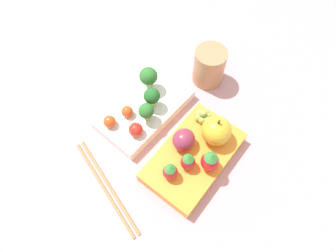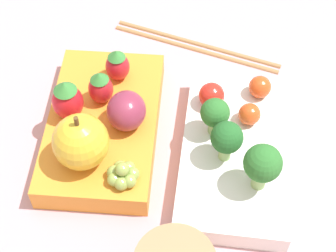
# 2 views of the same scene
# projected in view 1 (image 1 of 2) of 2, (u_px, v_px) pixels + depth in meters

# --- Properties ---
(ground_plane) EXTENTS (4.00, 4.00, 0.00)m
(ground_plane) POSITION_uv_depth(u_px,v_px,m) (169.00, 134.00, 0.60)
(ground_plane) COLOR #C6939E
(bento_box_savoury) EXTENTS (0.19, 0.11, 0.02)m
(bento_box_savoury) POSITION_uv_depth(u_px,v_px,m) (145.00, 109.00, 0.61)
(bento_box_savoury) COLOR white
(bento_box_savoury) RESTS_ON ground_plane
(bento_box_fruit) EXTENTS (0.20, 0.12, 0.03)m
(bento_box_fruit) POSITION_uv_depth(u_px,v_px,m) (193.00, 157.00, 0.56)
(bento_box_fruit) COLOR orange
(bento_box_fruit) RESTS_ON ground_plane
(broccoli_floret_0) EXTENTS (0.04, 0.04, 0.06)m
(broccoli_floret_0) POSITION_uv_depth(u_px,v_px,m) (149.00, 77.00, 0.59)
(broccoli_floret_0) COLOR #93B770
(broccoli_floret_0) RESTS_ON bento_box_savoury
(broccoli_floret_1) EXTENTS (0.03, 0.03, 0.05)m
(broccoli_floret_1) POSITION_uv_depth(u_px,v_px,m) (152.00, 97.00, 0.57)
(broccoli_floret_1) COLOR #93B770
(broccoli_floret_1) RESTS_ON bento_box_savoury
(broccoli_floret_2) EXTENTS (0.03, 0.03, 0.05)m
(broccoli_floret_2) POSITION_uv_depth(u_px,v_px,m) (146.00, 111.00, 0.56)
(broccoli_floret_2) COLOR #93B770
(broccoli_floret_2) RESTS_ON bento_box_savoury
(cherry_tomato_0) EXTENTS (0.02, 0.02, 0.02)m
(cherry_tomato_0) POSITION_uv_depth(u_px,v_px,m) (110.00, 122.00, 0.57)
(cherry_tomato_0) COLOR #DB4C1E
(cherry_tomato_0) RESTS_ON bento_box_savoury
(cherry_tomato_1) EXTENTS (0.03, 0.03, 0.03)m
(cherry_tomato_1) POSITION_uv_depth(u_px,v_px,m) (136.00, 130.00, 0.56)
(cherry_tomato_1) COLOR red
(cherry_tomato_1) RESTS_ON bento_box_savoury
(cherry_tomato_2) EXTENTS (0.02, 0.02, 0.02)m
(cherry_tomato_2) POSITION_uv_depth(u_px,v_px,m) (127.00, 112.00, 0.58)
(cherry_tomato_2) COLOR #DB4C1E
(cherry_tomato_2) RESTS_ON bento_box_savoury
(apple) EXTENTS (0.06, 0.06, 0.06)m
(apple) POSITION_uv_depth(u_px,v_px,m) (216.00, 131.00, 0.54)
(apple) COLOR gold
(apple) RESTS_ON bento_box_fruit
(strawberry_0) EXTENTS (0.03, 0.03, 0.04)m
(strawberry_0) POSITION_uv_depth(u_px,v_px,m) (188.00, 162.00, 0.52)
(strawberry_0) COLOR red
(strawberry_0) RESTS_ON bento_box_fruit
(strawberry_1) EXTENTS (0.03, 0.03, 0.04)m
(strawberry_1) POSITION_uv_depth(u_px,v_px,m) (170.00, 171.00, 0.51)
(strawberry_1) COLOR red
(strawberry_1) RESTS_ON bento_box_fruit
(strawberry_2) EXTENTS (0.03, 0.03, 0.05)m
(strawberry_2) POSITION_uv_depth(u_px,v_px,m) (210.00, 161.00, 0.52)
(strawberry_2) COLOR red
(strawberry_2) RESTS_ON bento_box_fruit
(plum) EXTENTS (0.04, 0.04, 0.04)m
(plum) POSITION_uv_depth(u_px,v_px,m) (184.00, 140.00, 0.54)
(plum) COLOR #892D47
(plum) RESTS_ON bento_box_fruit
(grape_cluster) EXTENTS (0.03, 0.03, 0.02)m
(grape_cluster) POSITION_uv_depth(u_px,v_px,m) (203.00, 116.00, 0.58)
(grape_cluster) COLOR #8EA84C
(grape_cluster) RESTS_ON bento_box_fruit
(drinking_cup) EXTENTS (0.07, 0.07, 0.08)m
(drinking_cup) POSITION_uv_depth(u_px,v_px,m) (209.00, 66.00, 0.63)
(drinking_cup) COLOR tan
(drinking_cup) RESTS_ON ground_plane
(chopsticks_pair) EXTENTS (0.07, 0.21, 0.01)m
(chopsticks_pair) POSITION_uv_depth(u_px,v_px,m) (106.00, 186.00, 0.54)
(chopsticks_pair) COLOR #A37547
(chopsticks_pair) RESTS_ON ground_plane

